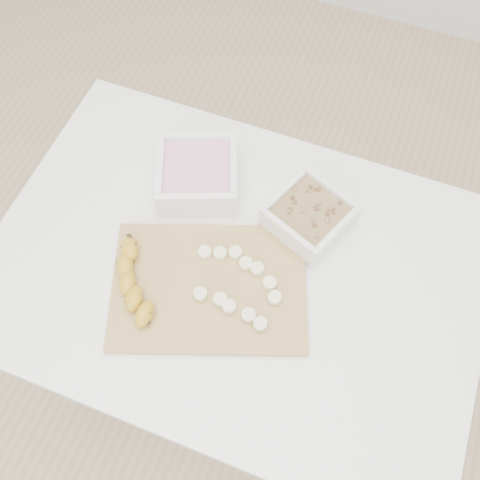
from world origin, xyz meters
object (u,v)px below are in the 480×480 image
(table, at_px, (235,284))
(cutting_board, at_px, (209,287))
(banana, at_px, (134,283))
(bowl_yogurt, at_px, (198,175))
(bowl_granola, at_px, (309,216))

(table, height_order, cutting_board, cutting_board)
(cutting_board, bearing_deg, banana, -157.77)
(bowl_yogurt, bearing_deg, banana, -93.96)
(cutting_board, height_order, banana, banana)
(table, xyz_separation_m, banana, (-0.16, -0.12, 0.13))
(table, xyz_separation_m, bowl_yogurt, (-0.14, 0.15, 0.14))
(bowl_yogurt, bearing_deg, cutting_board, -62.24)
(bowl_granola, height_order, cutting_board, bowl_granola)
(table, height_order, bowl_granola, bowl_granola)
(table, relative_size, bowl_granola, 5.20)
(table, height_order, bowl_yogurt, bowl_yogurt)
(bowl_granola, distance_m, banana, 0.38)
(cutting_board, bearing_deg, table, 64.86)
(bowl_granola, bearing_deg, banana, -135.99)
(bowl_yogurt, height_order, cutting_board, bowl_yogurt)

